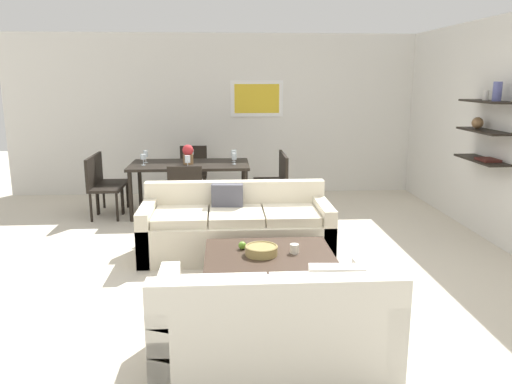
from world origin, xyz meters
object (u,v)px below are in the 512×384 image
(dining_chair_right_far, at_px, (274,176))
(wine_glass_right_near, at_px, (234,157))
(coffee_table, at_px, (269,273))
(dining_chair_foot, at_px, (186,193))
(sofa_beige, at_px, (236,229))
(wine_glass_foot, at_px, (188,159))
(loveseat_white, at_px, (274,326))
(wine_glass_head, at_px, (191,152))
(candle_jar, at_px, (294,249))
(centerpiece_vase, at_px, (188,154))
(wine_glass_right_far, at_px, (234,153))
(dining_chair_left_near, at_px, (99,184))
(decorative_bowl, at_px, (261,250))
(dining_table, at_px, (190,168))
(dining_chair_right_near, at_px, (277,182))
(wine_glass_left_far, at_px, (146,154))
(apple_on_coffee_table, at_px, (242,245))
(dining_chair_left_far, at_px, (106,178))
(wine_glass_left_near, at_px, (143,157))
(dining_chair_head, at_px, (193,169))

(dining_chair_right_far, xyz_separation_m, wine_glass_right_near, (-0.62, -0.32, 0.36))
(coffee_table, distance_m, dining_chair_foot, 2.26)
(sofa_beige, bearing_deg, wine_glass_foot, 114.02)
(loveseat_white, bearing_deg, sofa_beige, 95.01)
(loveseat_white, bearing_deg, wine_glass_head, 100.40)
(candle_jar, bearing_deg, centerpiece_vase, 112.02)
(coffee_table, distance_m, wine_glass_right_far, 3.11)
(dining_chair_left_near, xyz_separation_m, wine_glass_right_far, (1.92, 0.32, 0.37))
(decorative_bowl, bearing_deg, dining_chair_left_near, 127.61)
(dining_table, height_order, dining_chair_right_near, dining_chair_right_near)
(dining_chair_right_far, distance_m, dining_chair_foot, 1.67)
(wine_glass_left_far, height_order, centerpiece_vase, centerpiece_vase)
(dining_chair_foot, bearing_deg, wine_glass_head, 90.00)
(wine_glass_head, bearing_deg, loveseat_white, -79.60)
(wine_glass_head, bearing_deg, wine_glass_left_far, -156.08)
(loveseat_white, xyz_separation_m, wine_glass_right_near, (-0.18, 4.02, 0.57))
(apple_on_coffee_table, bearing_deg, decorative_bowl, -44.36)
(dining_chair_right_far, distance_m, wine_glass_left_far, 1.96)
(decorative_bowl, relative_size, centerpiece_vase, 1.08)
(dining_chair_right_far, distance_m, centerpiece_vase, 1.37)
(dining_table, relative_size, dining_chair_left_near, 1.96)
(candle_jar, height_order, centerpiece_vase, centerpiece_vase)
(dining_table, height_order, wine_glass_foot, wine_glass_foot)
(sofa_beige, distance_m, dining_chair_left_far, 2.78)
(dining_chair_left_far, bearing_deg, centerpiece_vase, -11.32)
(wine_glass_left_far, bearing_deg, dining_chair_right_near, -9.55)
(dining_chair_left_near, bearing_deg, dining_table, 9.32)
(wine_glass_right_near, bearing_deg, wine_glass_right_far, 90.00)
(loveseat_white, relative_size, dining_chair_foot, 1.84)
(coffee_table, height_order, wine_glass_left_near, wine_glass_left_near)
(sofa_beige, xyz_separation_m, coffee_table, (0.28, -1.10, -0.10))
(loveseat_white, xyz_separation_m, wine_glass_right_far, (-0.18, 4.25, 0.58))
(apple_on_coffee_table, bearing_deg, wine_glass_head, 101.84)
(dining_chair_right_near, distance_m, wine_glass_foot, 1.34)
(loveseat_white, height_order, dining_chair_left_near, dining_chair_left_near)
(wine_glass_left_near, height_order, wine_glass_foot, wine_glass_foot)
(dining_chair_right_near, bearing_deg, dining_chair_foot, -152.47)
(wine_glass_head, bearing_deg, dining_chair_left_far, -171.28)
(apple_on_coffee_table, bearing_deg, dining_chair_right_far, 78.57)
(wine_glass_right_near, height_order, wine_glass_foot, wine_glass_foot)
(dining_chair_foot, bearing_deg, candle_jar, -60.76)
(sofa_beige, bearing_deg, dining_chair_head, 103.19)
(wine_glass_left_near, bearing_deg, wine_glass_right_far, 10.00)
(dining_chair_right_far, bearing_deg, dining_table, -170.68)
(wine_glass_head, bearing_deg, dining_chair_right_near, -25.72)
(decorative_bowl, distance_m, wine_glass_head, 3.47)
(dining_chair_left_far, relative_size, wine_glass_head, 5.84)
(wine_glass_left_near, bearing_deg, dining_chair_left_far, 152.44)
(wine_glass_left_far, bearing_deg, wine_glass_foot, -38.52)
(coffee_table, bearing_deg, dining_chair_left_far, 124.93)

